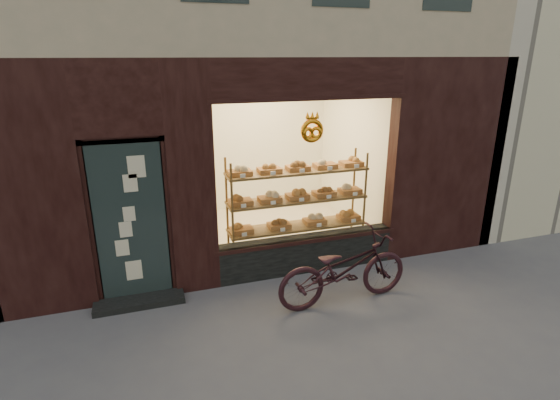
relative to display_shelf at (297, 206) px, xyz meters
name	(u,v)px	position (x,y,z in m)	size (l,w,h in m)	color
ground	(340,364)	(-0.45, -2.55, -0.89)	(90.00, 90.00, 0.00)	#555456
display_shelf	(297,206)	(0.00, 0.00, 0.00)	(2.20, 0.45, 1.70)	brown
bicycle	(344,269)	(0.12, -1.42, -0.40)	(0.64, 1.83, 0.96)	black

